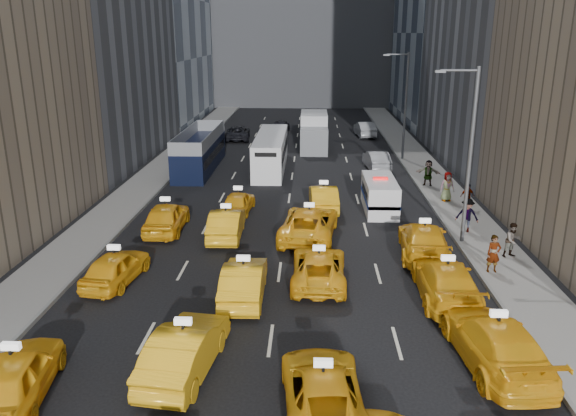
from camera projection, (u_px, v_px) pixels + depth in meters
name	position (u px, v px, depth m)	size (l,w,h in m)	color
ground	(266.00, 372.00, 18.17)	(160.00, 160.00, 0.00)	black
sidewalk_west	(153.00, 177.00, 42.38)	(3.00, 90.00, 0.15)	gray
sidewalk_east	(433.00, 180.00, 41.59)	(3.00, 90.00, 0.15)	gray
curb_west	(172.00, 177.00, 42.32)	(0.15, 90.00, 0.18)	slate
curb_east	(413.00, 179.00, 41.64)	(0.15, 90.00, 0.18)	slate
streetlight_near	(468.00, 151.00, 27.79)	(2.15, 0.22, 9.00)	#595B60
streetlight_far	(404.00, 102.00, 46.86)	(2.15, 0.22, 9.00)	#595B60
taxi_4	(16.00, 376.00, 16.65)	(1.86, 4.62, 1.57)	#FFB215
taxi_5	(185.00, 349.00, 18.02)	(1.69, 4.84, 1.60)	#FFB215
taxi_6	(323.00, 390.00, 16.15)	(2.27, 4.93, 1.37)	#FFB215
taxi_7	(495.00, 342.00, 18.41)	(2.30, 5.66, 1.64)	#FFB215
taxi_8	(116.00, 267.00, 24.50)	(1.70, 4.23, 1.44)	#FFB215
taxi_9	(244.00, 281.00, 23.06)	(1.64, 4.71, 1.55)	#FFB215
taxi_10	(319.00, 267.00, 24.56)	(2.30, 5.00, 1.39)	#FFB215
taxi_11	(446.00, 281.00, 22.97)	(2.25, 5.52, 1.60)	#FFB215
taxi_12	(166.00, 217.00, 30.87)	(1.93, 4.79, 1.63)	#FFB215
taxi_13	(226.00, 224.00, 29.95)	(1.63, 4.68, 1.54)	#FFB215
taxi_14	(309.00, 223.00, 29.81)	(2.72, 5.91, 1.64)	#FFB215
taxi_15	(424.00, 240.00, 27.42)	(2.25, 5.54, 1.61)	#FFB215
taxi_16	(238.00, 202.00, 34.09)	(1.58, 3.92, 1.34)	#FFB215
taxi_17	(323.00, 198.00, 34.67)	(1.62, 4.64, 1.53)	#FFB215
nypd_van	(380.00, 195.00, 34.52)	(2.05, 4.92, 2.08)	white
double_decker	(200.00, 150.00, 44.73)	(3.49, 10.87, 3.11)	black
city_bus	(271.00, 152.00, 44.91)	(3.53, 10.85, 2.75)	white
box_truck	(314.00, 132.00, 52.49)	(2.49, 7.19, 3.28)	silver
misc_car_0	(377.00, 160.00, 44.99)	(1.57, 4.50, 1.48)	#999AA0
misc_car_1	(238.00, 133.00, 57.27)	(2.35, 5.09, 1.41)	black
misc_car_2	(315.00, 124.00, 61.94)	(2.24, 5.50, 1.60)	slate
misc_car_3	(281.00, 126.00, 61.23)	(1.73, 4.30, 1.46)	black
misc_car_4	(365.00, 129.00, 59.00)	(1.68, 4.82, 1.59)	#929599
pedestrian_0	(494.00, 254.00, 25.20)	(0.64, 0.42, 1.75)	gray
pedestrian_1	(513.00, 240.00, 26.91)	(0.83, 0.46, 1.71)	gray
pedestrian_2	(467.00, 215.00, 30.31)	(1.21, 0.50, 1.87)	gray
pedestrian_3	(467.00, 196.00, 34.35)	(0.92, 0.42, 1.57)	gray
pedestrian_4	(447.00, 186.00, 35.91)	(0.92, 0.50, 1.89)	gray
pedestrian_5	(428.00, 173.00, 39.51)	(1.69, 0.49, 1.82)	gray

